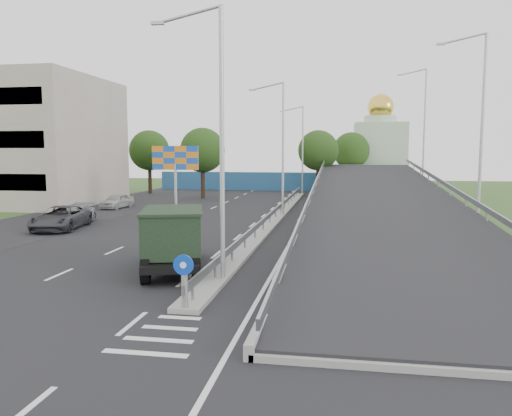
% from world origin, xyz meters
% --- Properties ---
extents(ground, '(160.00, 160.00, 0.00)m').
position_xyz_m(ground, '(0.00, 0.00, 0.00)').
color(ground, '#2D4C1E').
rests_on(ground, ground).
extents(road_surface, '(26.00, 90.00, 0.04)m').
position_xyz_m(road_surface, '(-3.00, 20.00, 0.00)').
color(road_surface, black).
rests_on(road_surface, ground).
extents(parking_strip, '(8.00, 90.00, 0.05)m').
position_xyz_m(parking_strip, '(-16.00, 20.00, 0.00)').
color(parking_strip, black).
rests_on(parking_strip, ground).
extents(median, '(1.00, 44.00, 0.20)m').
position_xyz_m(median, '(0.00, 24.00, 0.10)').
color(median, gray).
rests_on(median, ground).
extents(overpass_ramp, '(10.00, 50.00, 3.50)m').
position_xyz_m(overpass_ramp, '(7.50, 24.00, 1.75)').
color(overpass_ramp, gray).
rests_on(overpass_ramp, ground).
extents(median_guardrail, '(0.09, 44.00, 0.71)m').
position_xyz_m(median_guardrail, '(0.00, 24.00, 0.75)').
color(median_guardrail, gray).
rests_on(median_guardrail, median).
extents(sign_bollard, '(0.64, 0.23, 1.67)m').
position_xyz_m(sign_bollard, '(0.00, 2.17, 1.03)').
color(sign_bollard, black).
rests_on(sign_bollard, median).
extents(lamp_post_near, '(2.74, 0.18, 10.08)m').
position_xyz_m(lamp_post_near, '(0.11, 6.00, 5.81)').
color(lamp_post_near, '#B2B5B7').
rests_on(lamp_post_near, median).
extents(lamp_post_mid, '(2.74, 0.18, 10.08)m').
position_xyz_m(lamp_post_mid, '(0.11, 26.00, 5.81)').
color(lamp_post_mid, '#B2B5B7').
rests_on(lamp_post_mid, median).
extents(lamp_post_far, '(2.74, 0.18, 10.08)m').
position_xyz_m(lamp_post_far, '(0.11, 46.00, 5.81)').
color(lamp_post_far, '#B2B5B7').
rests_on(lamp_post_far, median).
extents(blue_wall, '(30.00, 0.50, 2.40)m').
position_xyz_m(blue_wall, '(-4.00, 52.00, 1.20)').
color(blue_wall, '#276692').
rests_on(blue_wall, ground).
extents(church, '(7.00, 7.00, 13.80)m').
position_xyz_m(church, '(10.00, 60.00, 5.31)').
color(church, '#B2CCAD').
rests_on(church, ground).
extents(billboard, '(4.00, 0.24, 5.50)m').
position_xyz_m(billboard, '(-9.00, 28.00, 4.19)').
color(billboard, '#B2B5B7').
rests_on(billboard, ground).
extents(tree_left_mid, '(4.80, 4.80, 7.60)m').
position_xyz_m(tree_left_mid, '(-10.00, 40.00, 5.18)').
color(tree_left_mid, black).
rests_on(tree_left_mid, ground).
extents(tree_median_far, '(4.80, 4.80, 7.60)m').
position_xyz_m(tree_median_far, '(2.00, 48.00, 5.18)').
color(tree_median_far, black).
rests_on(tree_median_far, ground).
extents(tree_left_far, '(4.80, 4.80, 7.60)m').
position_xyz_m(tree_left_far, '(-18.00, 45.00, 5.18)').
color(tree_left_far, black).
rests_on(tree_left_far, ground).
extents(tree_ramp_far, '(4.80, 4.80, 7.60)m').
position_xyz_m(tree_ramp_far, '(6.00, 55.00, 5.18)').
color(tree_ramp_far, black).
rests_on(tree_ramp_far, ground).
extents(dump_truck, '(3.75, 6.42, 2.67)m').
position_xyz_m(dump_truck, '(-2.25, 7.80, 1.48)').
color(dump_truck, black).
rests_on(dump_truck, ground).
extents(parked_car_c, '(3.29, 5.73, 1.51)m').
position_xyz_m(parked_car_c, '(-13.07, 17.15, 0.75)').
color(parked_car_c, '#35353A').
rests_on(parked_car_c, ground).
extents(parked_car_d, '(2.62, 4.87, 1.34)m').
position_xyz_m(parked_car_d, '(-13.36, 19.41, 0.67)').
color(parked_car_d, gray).
rests_on(parked_car_d, ground).
extents(parked_car_e, '(1.96, 4.05, 1.33)m').
position_xyz_m(parked_car_e, '(-14.89, 29.21, 0.67)').
color(parked_car_e, '#ACACA8').
rests_on(parked_car_e, ground).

